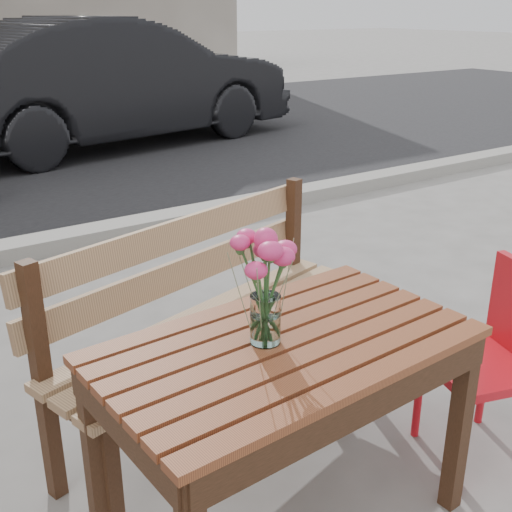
{
  "coord_description": "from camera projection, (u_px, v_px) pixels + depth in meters",
  "views": [
    {
      "loc": [
        -1.05,
        -1.48,
        1.67
      ],
      "look_at": [
        -0.06,
        -0.02,
        0.98
      ],
      "focal_mm": 45.0,
      "sensor_mm": 36.0,
      "label": 1
    }
  ],
  "objects": [
    {
      "name": "ground",
      "position": [
        267.0,
        506.0,
        2.3
      ],
      "size": [
        80.0,
        80.0,
        0.0
      ],
      "primitive_type": "plane",
      "color": "slate",
      "rests_on": "ground"
    },
    {
      "name": "parked_car",
      "position": [
        113.0,
        82.0,
        8.09
      ],
      "size": [
        4.98,
        2.42,
        1.57
      ],
      "primitive_type": "imported",
      "rotation": [
        0.0,
        0.0,
        1.73
      ],
      "color": "black",
      "rests_on": "ground"
    },
    {
      "name": "main_table",
      "position": [
        286.0,
        374.0,
        2.01
      ],
      "size": [
        1.2,
        0.74,
        0.72
      ],
      "rotation": [
        0.0,
        0.0,
        0.05
      ],
      "color": "brown",
      "rests_on": "ground"
    },
    {
      "name": "main_bench",
      "position": [
        203.0,
        299.0,
        2.59
      ],
      "size": [
        1.58,
        0.82,
        0.94
      ],
      "rotation": [
        0.0,
        0.0,
        0.26
      ],
      "color": "#906A4A",
      "rests_on": "ground"
    },
    {
      "name": "main_vase",
      "position": [
        266.0,
        273.0,
        1.87
      ],
      "size": [
        0.2,
        0.2,
        0.37
      ],
      "color": "white",
      "rests_on": "main_table"
    },
    {
      "name": "red_chair",
      "position": [
        499.0,
        350.0,
        2.45
      ],
      "size": [
        0.48,
        0.48,
        0.78
      ],
      "rotation": [
        0.0,
        0.0,
        -1.86
      ],
      "color": "red",
      "rests_on": "ground"
    }
  ]
}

